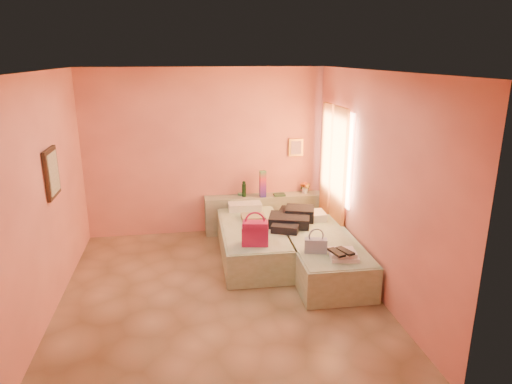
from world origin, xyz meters
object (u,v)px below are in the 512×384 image
(magenta_handbag, at_px, (255,233))
(water_bottle, at_px, (244,189))
(bed_left, at_px, (252,242))
(green_book, at_px, (279,195))
(blue_handbag, at_px, (316,246))
(headboard_ledge, at_px, (264,213))
(bed_right, at_px, (322,255))
(flower_vase, at_px, (305,186))
(towel_stack, at_px, (344,255))

(magenta_handbag, bearing_deg, water_bottle, 96.49)
(bed_left, height_order, water_bottle, water_bottle)
(green_book, bearing_deg, water_bottle, 173.96)
(blue_handbag, bearing_deg, headboard_ledge, 112.35)
(bed_left, height_order, blue_handbag, blue_handbag)
(bed_right, xyz_separation_m, blue_handbag, (-0.23, -0.42, 0.34))
(bed_right, distance_m, green_book, 1.71)
(bed_left, relative_size, bed_right, 1.00)
(blue_handbag, bearing_deg, green_book, 105.44)
(bed_right, height_order, flower_vase, flower_vase)
(magenta_handbag, distance_m, towel_stack, 1.22)
(bed_right, bearing_deg, flower_vase, 84.16)
(green_book, height_order, flower_vase, flower_vase)
(headboard_ledge, distance_m, magenta_handbag, 1.83)
(bed_right, relative_size, water_bottle, 7.81)
(bed_right, distance_m, flower_vase, 1.82)
(magenta_handbag, relative_size, blue_handbag, 1.23)
(bed_left, xyz_separation_m, blue_handbag, (0.67, -1.07, 0.34))
(water_bottle, bearing_deg, headboard_ledge, 0.89)
(bed_left, relative_size, magenta_handbag, 5.59)
(headboard_ledge, bearing_deg, bed_right, -72.84)
(water_bottle, xyz_separation_m, towel_stack, (0.95, -2.36, -0.23))
(blue_handbag, height_order, towel_stack, blue_handbag)
(green_book, bearing_deg, bed_right, -81.64)
(bed_left, relative_size, towel_stack, 5.71)
(bed_right, distance_m, magenta_handbag, 1.05)
(bed_right, relative_size, magenta_handbag, 5.59)
(bed_left, relative_size, green_book, 10.32)
(headboard_ledge, bearing_deg, green_book, -13.18)
(water_bottle, bearing_deg, bed_right, -62.69)
(headboard_ledge, relative_size, bed_right, 1.02)
(green_book, xyz_separation_m, blue_handbag, (0.04, -2.06, -0.07))
(blue_handbag, bearing_deg, water_bottle, 121.39)
(bed_right, distance_m, water_bottle, 1.98)
(headboard_ledge, height_order, towel_stack, headboard_ledge)
(bed_left, distance_m, towel_stack, 1.66)
(bed_left, height_order, magenta_handbag, magenta_handbag)
(bed_right, xyz_separation_m, flower_vase, (0.21, 1.73, 0.52))
(water_bottle, bearing_deg, towel_stack, -68.08)
(towel_stack, bearing_deg, green_book, 98.38)
(green_book, height_order, blue_handbag, blue_handbag)
(flower_vase, relative_size, magenta_handbag, 0.66)
(headboard_ledge, relative_size, magenta_handbag, 5.73)
(towel_stack, bearing_deg, blue_handbag, 141.29)
(bed_left, xyz_separation_m, water_bottle, (0.02, 1.04, 0.53))
(magenta_handbag, distance_m, blue_handbag, 0.84)
(water_bottle, bearing_deg, bed_left, -91.37)
(magenta_handbag, bearing_deg, headboard_ledge, 85.26)
(magenta_handbag, bearing_deg, bed_left, 93.94)
(headboard_ledge, xyz_separation_m, magenta_handbag, (-0.44, -1.74, 0.34))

